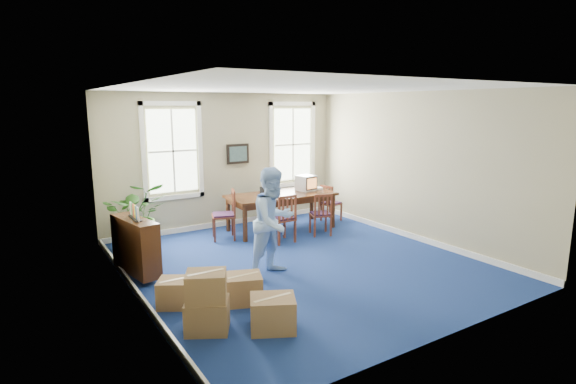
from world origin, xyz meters
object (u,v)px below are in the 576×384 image
cardboard_boxes (219,294)px  man (274,222)px  conference_table (281,212)px  credenza (136,250)px  crt_tv (306,183)px  potted_plant (137,215)px  chair_near_left (282,218)px

cardboard_boxes → man: bearing=37.2°
conference_table → cardboard_boxes: 4.78m
man → credenza: 2.41m
crt_tv → potted_plant: size_ratio=0.32×
chair_near_left → credenza: chair_near_left is taller
crt_tv → chair_near_left: size_ratio=0.42×
cardboard_boxes → crt_tv: bearing=42.8°
crt_tv → man: man is taller
conference_table → man: (-1.61, -2.39, 0.51)m
conference_table → chair_near_left: (-0.52, -0.86, 0.10)m
man → credenza: size_ratio=1.57×
crt_tv → man: size_ratio=0.24×
potted_plant → cardboard_boxes: potted_plant is taller
conference_table → chair_near_left: chair_near_left is taller
credenza → cardboard_boxes: 2.40m
man → cardboard_boxes: man is taller
potted_plant → man: bearing=-59.1°
conference_table → man: 2.93m
chair_near_left → credenza: bearing=4.9°
chair_near_left → man: bearing=52.7°
potted_plant → cardboard_boxes: size_ratio=0.94×
crt_tv → credenza: bearing=-173.8°
crt_tv → chair_near_left: bearing=-153.9°
man → potted_plant: (-1.64, 2.74, -0.24)m
conference_table → credenza: credenza is taller
chair_near_left → potted_plant: bearing=-25.6°
chair_near_left → cardboard_boxes: size_ratio=0.71×
conference_table → credenza: size_ratio=2.10×
man → chair_near_left: bearing=38.2°
conference_table → chair_near_left: 1.01m
chair_near_left → conference_table: bearing=-122.6°
credenza → potted_plant: potted_plant is taller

